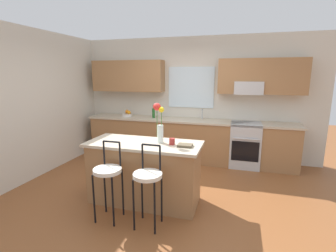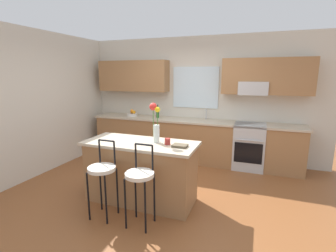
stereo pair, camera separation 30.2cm
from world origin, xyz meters
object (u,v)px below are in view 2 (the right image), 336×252
Objects in this scene: bar_stool_middle at (140,178)px; flower_vase at (155,122)px; kitchen_island at (141,171)px; cookbook at (180,146)px; mug_ceramic at (168,141)px; bar_stool_near at (102,172)px; bottle_olive_oil at (158,113)px; fruit_bowl_oranges at (132,114)px; oven_range at (249,146)px.

bar_stool_middle is 1.82× the size of flower_vase.
cookbook reaches higher than kitchen_island.
mug_ceramic is at bearing 1.96° from kitchen_island.
flower_vase is at bearing 52.61° from bar_stool_near.
mug_ceramic is at bearing 40.08° from bar_stool_near.
bottle_olive_oil is (-0.29, 2.58, 0.40)m from bar_stool_near.
fruit_bowl_oranges reaches higher than mug_ceramic.
bar_stool_near reaches higher than cookbook.
fruit_bowl_oranges is at bearing 132.09° from cookbook.
oven_range is at bearing -0.70° from bottle_olive_oil.
bar_stool_middle is at bearing 0.00° from bar_stool_near.
flower_vase reaches higher than fruit_bowl_oranges.
mug_ceramic is at bearing 167.80° from cookbook.
oven_range is at bearing 56.97° from flower_vase.
bar_stool_middle is at bearing -103.95° from mug_ceramic.
cookbook is (0.89, 0.54, 0.30)m from bar_stool_near.
bar_stool_middle is 0.71m from cookbook.
bottle_olive_oil is (-0.98, 1.99, 0.07)m from mug_ceramic.
bar_stool_near is 0.97m from mug_ceramic.
cookbook is at bearing -12.20° from mug_ceramic.
bar_stool_middle is 3.00m from fruit_bowl_oranges.
oven_range is at bearing 53.66° from kitchen_island.
flower_vase is (0.49, 0.64, 0.59)m from bar_stool_near.
flower_vase is 2.43m from fruit_bowl_oranges.
oven_range is 0.88× the size of bar_stool_middle.
flower_vase is at bearing -123.03° from oven_range.
kitchen_island is 18.51× the size of mug_ceramic.
flower_vase reaches higher than oven_range.
bar_stool_near is at bearing -127.39° from flower_vase.
bar_stool_near is at bearing -124.17° from oven_range.
kitchen_island is 8.33× the size of cookbook.
bottle_olive_oil is at bearing 120.18° from cookbook.
bar_stool_near is (-0.27, -0.57, 0.17)m from kitchen_island.
kitchen_island is at bearing -74.28° from bottle_olive_oil.
bottle_olive_oil reaches higher than fruit_bowl_oranges.
kitchen_island is 2.16m from bottle_olive_oil.
mug_ceramic is 2.22m from bottle_olive_oil.
kitchen_island is at bearing -126.34° from oven_range.
bar_stool_middle is (0.28, -0.57, 0.17)m from kitchen_island.
fruit_bowl_oranges is (-2.68, 0.03, 0.51)m from oven_range.
mug_ceramic is at bearing -50.53° from fruit_bowl_oranges.
fruit_bowl_oranges is (-1.50, 2.58, 0.33)m from bar_stool_middle.
mug_ceramic is at bearing -14.95° from flower_vase.
kitchen_island is 5.67× the size of bottle_olive_oil.
fruit_bowl_oranges reaches higher than oven_range.
fruit_bowl_oranges is 0.66m from bottle_olive_oil.
flower_vase is 2.09m from bottle_olive_oil.
cookbook is (0.40, -0.10, -0.29)m from flower_vase.
fruit_bowl_oranges is at bearing 179.39° from oven_range.
bar_stool_near is 1.09m from cookbook.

